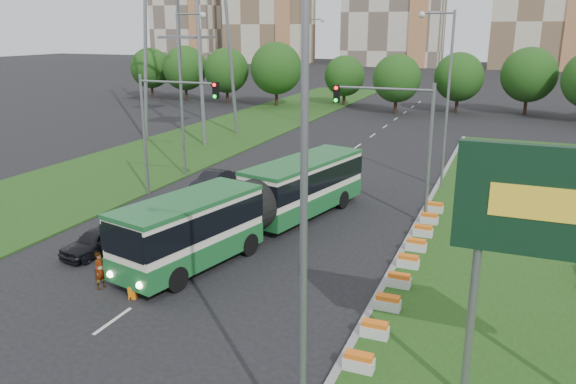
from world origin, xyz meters
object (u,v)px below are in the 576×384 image
at_px(traffic_mast_left, 164,117).
at_px(articulated_bus, 256,203).
at_px(shopping_trolley, 132,293).
at_px(pedestrian, 100,270).
at_px(car_left_near, 98,241).
at_px(traffic_mast_median, 402,130).
at_px(car_left_far, 213,181).
at_px(billboard, 574,218).

height_order(traffic_mast_left, articulated_bus, traffic_mast_left).
bearing_deg(shopping_trolley, pedestrian, 149.52).
distance_m(traffic_mast_left, shopping_trolley, 15.73).
xyz_separation_m(traffic_mast_left, car_left_near, (2.31, -9.72, -4.68)).
height_order(traffic_mast_median, car_left_near, traffic_mast_median).
bearing_deg(car_left_near, car_left_far, 103.53).
relative_size(articulated_bus, shopping_trolley, 33.35).
relative_size(billboard, traffic_mast_median, 1.00).
height_order(billboard, shopping_trolley, billboard).
bearing_deg(billboard, traffic_mast_median, 115.03).
bearing_deg(billboard, pedestrian, 172.98).
bearing_deg(traffic_mast_left, pedestrian, -68.41).
bearing_deg(articulated_bus, shopping_trolley, -87.00).
relative_size(articulated_bus, car_left_far, 4.48).
bearing_deg(billboard, car_left_near, 165.42).
height_order(car_left_near, shopping_trolley, car_left_near).
distance_m(car_left_near, car_left_far, 12.22).
height_order(articulated_bus, shopping_trolley, articulated_bus).
relative_size(articulated_bus, car_left_near, 4.60).
height_order(traffic_mast_left, car_left_near, traffic_mast_left).
xyz_separation_m(articulated_bus, shopping_trolley, (-1.59, -8.77, -1.55)).
bearing_deg(traffic_mast_median, shopping_trolley, -120.10).
xyz_separation_m(pedestrian, shopping_trolley, (1.86, -0.32, -0.57)).
bearing_deg(articulated_bus, pedestrian, -98.95).
bearing_deg(pedestrian, articulated_bus, -16.73).
distance_m(articulated_bus, shopping_trolley, 9.05).
distance_m(billboard, car_left_near, 21.70).
distance_m(traffic_mast_left, car_left_far, 5.67).
distance_m(car_left_far, shopping_trolley, 16.44).
xyz_separation_m(billboard, pedestrian, (-17.55, 2.16, -5.33)).
bearing_deg(car_left_near, articulated_bus, 52.51).
relative_size(articulated_bus, pedestrian, 10.78).
distance_m(pedestrian, shopping_trolley, 1.97).
xyz_separation_m(traffic_mast_left, pedestrian, (5.08, -12.84, -4.52)).
bearing_deg(traffic_mast_left, car_left_far, 51.59).
xyz_separation_m(car_left_near, pedestrian, (2.77, -3.12, 0.17)).
height_order(articulated_bus, pedestrian, articulated_bus).
distance_m(articulated_bus, pedestrian, 9.18).
relative_size(car_left_near, pedestrian, 2.34).
bearing_deg(traffic_mast_left, shopping_trolley, -62.18).
bearing_deg(billboard, articulated_bus, 143.02).
bearing_deg(shopping_trolley, billboard, -27.30).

